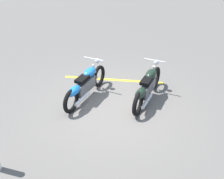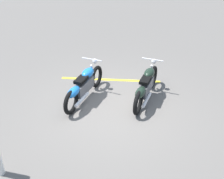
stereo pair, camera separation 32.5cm
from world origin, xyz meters
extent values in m
plane|color=#66605B|center=(0.00, 0.00, 0.00)|extent=(60.00, 60.00, 0.00)
torus|color=black|center=(-1.14, -0.68, 0.34)|extent=(0.68, 0.26, 0.67)
torus|color=black|center=(0.38, -1.03, 0.34)|extent=(0.68, 0.26, 0.67)
cube|color=#59595E|center=(-0.33, -0.87, 0.42)|extent=(0.87, 0.40, 0.32)
ellipsoid|color=blue|center=(-0.59, -0.81, 0.72)|extent=(0.57, 0.39, 0.24)
ellipsoid|color=blue|center=(0.23, -1.00, 0.56)|extent=(0.60, 0.36, 0.22)
cube|color=black|center=(-0.20, -0.90, 0.70)|extent=(0.48, 0.33, 0.09)
cylinder|color=silver|center=(-0.91, -0.73, 0.60)|extent=(0.27, 0.11, 0.56)
cylinder|color=silver|center=(-0.86, -0.75, 1.02)|extent=(0.17, 0.61, 0.04)
sphere|color=silver|center=(-1.06, -0.70, 0.88)|extent=(0.15, 0.15, 0.15)
cylinder|color=silver|center=(0.09, -0.82, 0.26)|extent=(0.70, 0.24, 0.09)
torus|color=black|center=(-1.41, 1.02, 0.34)|extent=(0.68, 0.25, 0.67)
torus|color=black|center=(0.12, 0.69, 0.34)|extent=(0.68, 0.25, 0.67)
cube|color=#59595E|center=(-0.60, 0.85, 0.42)|extent=(0.87, 0.39, 0.32)
ellipsoid|color=black|center=(-0.86, 0.90, 0.72)|extent=(0.57, 0.38, 0.24)
ellipsoid|color=black|center=(-0.04, 0.73, 0.56)|extent=(0.60, 0.35, 0.22)
cube|color=black|center=(-0.47, 0.82, 0.70)|extent=(0.48, 0.33, 0.09)
cylinder|color=silver|center=(-1.18, 0.97, 0.60)|extent=(0.27, 0.11, 0.56)
cylinder|color=silver|center=(-1.14, 0.96, 1.02)|extent=(0.17, 0.61, 0.04)
sphere|color=silver|center=(-1.33, 1.00, 0.88)|extent=(0.15, 0.15, 0.15)
cylinder|color=silver|center=(-0.18, 0.90, 0.26)|extent=(0.70, 0.23, 0.09)
cube|color=yellow|center=(-1.60, -0.33, 0.00)|extent=(0.39, 3.20, 0.01)
camera|label=1|loc=(6.08, 1.34, 4.26)|focal=44.33mm
camera|label=2|loc=(6.14, 1.02, 4.26)|focal=44.33mm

